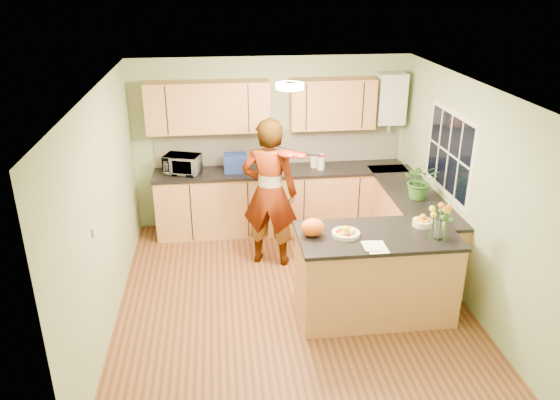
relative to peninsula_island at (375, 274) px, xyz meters
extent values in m
plane|color=#563018|center=(-0.88, 0.34, -0.49)|extent=(4.50, 4.50, 0.00)
cube|color=silver|center=(-0.88, 0.34, 2.01)|extent=(4.00, 4.50, 0.02)
cube|color=#8EA676|center=(-0.88, 2.59, 0.76)|extent=(4.00, 0.02, 2.50)
cube|color=#8EA676|center=(-0.88, -1.91, 0.76)|extent=(4.00, 0.02, 2.50)
cube|color=#8EA676|center=(-2.88, 0.34, 0.76)|extent=(0.02, 4.50, 2.50)
cube|color=#8EA676|center=(1.12, 0.34, 0.76)|extent=(0.02, 4.50, 2.50)
cube|color=#B67A49|center=(-0.78, 2.29, -0.04)|extent=(3.60, 0.60, 0.90)
cube|color=black|center=(-0.78, 2.28, 0.43)|extent=(3.64, 0.62, 0.04)
cube|color=#B67A49|center=(0.82, 1.19, -0.04)|extent=(0.60, 2.20, 0.90)
cube|color=black|center=(0.81, 1.19, 0.43)|extent=(0.62, 2.24, 0.04)
cube|color=white|center=(-0.78, 2.58, 0.71)|extent=(3.60, 0.02, 0.52)
cube|color=#B67A49|center=(-1.78, 2.42, 1.36)|extent=(1.70, 0.34, 0.70)
cube|color=#B67A49|center=(-0.03, 2.42, 1.36)|extent=(1.20, 0.34, 0.70)
cube|color=silver|center=(0.82, 2.43, 1.41)|extent=(0.40, 0.30, 0.72)
cylinder|color=silver|center=(0.82, 2.43, 1.01)|extent=(0.06, 0.06, 0.20)
cube|color=silver|center=(1.12, 0.94, 1.06)|extent=(0.01, 1.30, 1.05)
cube|color=black|center=(1.11, 0.94, 1.06)|extent=(0.01, 1.18, 0.92)
cube|color=silver|center=(-2.86, -0.26, 0.81)|extent=(0.02, 0.09, 0.09)
cylinder|color=#FFEABF|center=(-0.88, 0.64, 1.97)|extent=(0.30, 0.30, 0.06)
cylinder|color=silver|center=(-0.88, 0.64, 2.00)|extent=(0.10, 0.10, 0.02)
cube|color=#B67A49|center=(0.00, 0.00, -0.02)|extent=(1.67, 0.84, 0.94)
cube|color=black|center=(0.00, 0.00, 0.47)|extent=(1.72, 0.88, 0.04)
cylinder|color=beige|center=(-0.35, 0.00, 0.51)|extent=(0.30, 0.30, 0.04)
cylinder|color=beige|center=(0.55, 0.15, 0.52)|extent=(0.22, 0.22, 0.06)
cylinder|color=silver|center=(0.60, -0.18, 0.60)|extent=(0.11, 0.11, 0.22)
ellipsoid|color=orange|center=(-0.70, 0.05, 0.59)|extent=(0.31, 0.29, 0.19)
cube|color=white|center=(-0.10, -0.30, 0.50)|extent=(0.20, 0.28, 0.01)
imported|color=#EAB68F|center=(-1.04, 1.31, 0.49)|extent=(0.82, 0.66, 1.96)
imported|color=silver|center=(-2.17, 2.29, 0.58)|extent=(0.56, 0.46, 0.27)
cube|color=navy|center=(-1.42, 2.28, 0.58)|extent=(0.33, 0.24, 0.26)
cylinder|color=silver|center=(-0.74, 2.30, 0.56)|extent=(0.17, 0.17, 0.23)
sphere|color=black|center=(-0.74, 2.30, 0.72)|extent=(0.08, 0.08, 0.08)
cylinder|color=beige|center=(-0.28, 2.34, 0.53)|extent=(0.11, 0.11, 0.16)
cylinder|color=silver|center=(-0.20, 2.23, 0.53)|extent=(0.15, 0.15, 0.17)
imported|color=#366B23|center=(0.82, 1.02, 0.68)|extent=(0.49, 0.44, 0.47)
camera|label=1|loc=(-1.65, -5.08, 3.09)|focal=35.00mm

